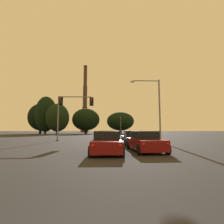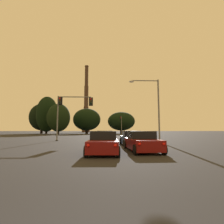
% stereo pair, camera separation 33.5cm
% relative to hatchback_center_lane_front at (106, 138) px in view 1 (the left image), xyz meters
% --- Properties ---
extents(hatchback_center_lane_front, '(2.02, 4.15, 1.44)m').
position_rel_hatchback_center_lane_front_xyz_m(hatchback_center_lane_front, '(0.00, 0.00, 0.00)').
color(hatchback_center_lane_front, '#232328').
rests_on(hatchback_center_lane_front, ground_plane).
extents(hatchback_right_lane_front, '(1.93, 4.12, 1.44)m').
position_rel_hatchback_center_lane_front_xyz_m(hatchback_right_lane_front, '(2.67, -1.37, 0.00)').
color(hatchback_right_lane_front, navy).
rests_on(hatchback_right_lane_front, ground_plane).
extents(sedan_right_lane_second, '(2.15, 4.76, 1.43)m').
position_rel_hatchback_center_lane_front_xyz_m(sedan_right_lane_second, '(2.70, -6.69, 0.00)').
color(sedan_right_lane_second, maroon).
rests_on(sedan_right_lane_second, ground_plane).
extents(sedan_center_lane_second, '(2.12, 4.75, 1.43)m').
position_rel_hatchback_center_lane_front_xyz_m(sedan_center_lane_second, '(-0.02, -7.53, 0.00)').
color(sedan_center_lane_second, maroon).
rests_on(sedan_center_lane_second, ground_plane).
extents(traffic_light_overhead_left, '(5.16, 0.50, 6.36)m').
position_rel_hatchback_center_lane_front_xyz_m(traffic_light_overhead_left, '(-5.07, 5.71, 4.18)').
color(traffic_light_overhead_left, slate).
rests_on(traffic_light_overhead_left, ground_plane).
extents(traffic_light_far_right, '(0.78, 0.50, 6.32)m').
position_rel_hatchback_center_lane_front_xyz_m(traffic_light_far_right, '(5.63, 41.53, 3.47)').
color(traffic_light_far_right, slate).
rests_on(traffic_light_far_right, ground_plane).
extents(street_lamp, '(3.78, 0.36, 7.85)m').
position_rel_hatchback_center_lane_front_xyz_m(street_lamp, '(6.07, 2.01, 4.26)').
color(street_lamp, slate).
rests_on(street_lamp, ground_plane).
extents(smokestack, '(5.50, 5.50, 48.53)m').
position_rel_hatchback_center_lane_front_xyz_m(smokestack, '(-13.67, 105.36, 18.38)').
color(smokestack, '#3C2B22').
rests_on(smokestack, ground_plane).
extents(treeline_far_left, '(11.83, 10.64, 10.87)m').
position_rel_hatchback_center_lane_front_xyz_m(treeline_far_left, '(-7.88, 56.73, 5.42)').
color(treeline_far_left, black).
rests_on(treeline_far_left, ground_plane).
extents(treeline_right_mid, '(8.58, 7.72, 11.44)m').
position_rel_hatchback_center_lane_front_xyz_m(treeline_right_mid, '(-17.45, 46.86, 5.52)').
color(treeline_right_mid, black).
rests_on(treeline_right_mid, ground_plane).
extents(treeline_far_right, '(10.84, 9.76, 13.04)m').
position_rel_hatchback_center_lane_front_xyz_m(treeline_far_right, '(-27.50, 57.84, 6.52)').
color(treeline_far_right, black).
rests_on(treeline_far_right, ground_plane).
extents(treeline_center_right, '(8.70, 7.83, 15.42)m').
position_rel_hatchback_center_lane_front_xyz_m(treeline_center_right, '(-24.01, 53.50, 7.42)').
color(treeline_center_right, black).
rests_on(treeline_center_right, ground_plane).
extents(treeline_left_mid, '(11.84, 10.65, 9.42)m').
position_rel_hatchback_center_lane_front_xyz_m(treeline_left_mid, '(7.13, 56.75, 4.69)').
color(treeline_left_mid, black).
rests_on(treeline_left_mid, ground_plane).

